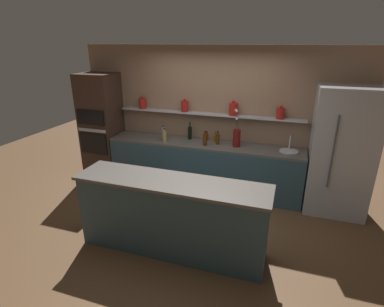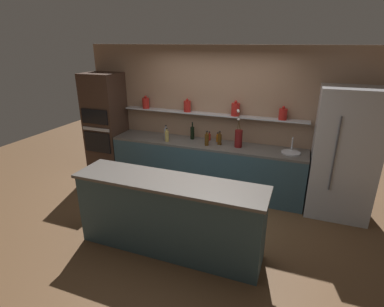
{
  "view_description": "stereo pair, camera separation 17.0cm",
  "coord_description": "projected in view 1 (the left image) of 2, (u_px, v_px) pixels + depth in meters",
  "views": [
    {
      "loc": [
        1.32,
        -3.71,
        2.65
      ],
      "look_at": [
        -0.03,
        0.32,
        1.05
      ],
      "focal_mm": 28.0,
      "sensor_mm": 36.0,
      "label": 1
    },
    {
      "loc": [
        1.47,
        -3.65,
        2.65
      ],
      "look_at": [
        -0.03,
        0.32,
        1.05
      ],
      "focal_mm": 28.0,
      "sensor_mm": 36.0,
      "label": 2
    }
  ],
  "objects": [
    {
      "name": "flower_vase",
      "position": [
        237.0,
        137.0,
        5.19
      ],
      "size": [
        0.13,
        0.15,
        0.66
      ],
      "color": "maroon",
      "rests_on": "back_counter_unit"
    },
    {
      "name": "bottle_spirit_3",
      "position": [
        218.0,
        139.0,
        5.33
      ],
      "size": [
        0.07,
        0.07,
        0.24
      ],
      "color": "#4C2D0C",
      "rests_on": "back_counter_unit"
    },
    {
      "name": "bottle_wine_1",
      "position": [
        190.0,
        133.0,
        5.6
      ],
      "size": [
        0.08,
        0.08,
        0.33
      ],
      "color": "black",
      "rests_on": "back_counter_unit"
    },
    {
      "name": "island_counter",
      "position": [
        172.0,
        216.0,
        3.9
      ],
      "size": [
        2.5,
        0.61,
        1.02
      ],
      "color": "#334C56",
      "rests_on": "ground_plane"
    },
    {
      "name": "bottle_sauce_4",
      "position": [
        207.0,
        137.0,
        5.56
      ],
      "size": [
        0.05,
        0.05,
        0.17
      ],
      "color": "maroon",
      "rests_on": "back_counter_unit"
    },
    {
      "name": "bottle_spirit_0",
      "position": [
        164.0,
        134.0,
        5.55
      ],
      "size": [
        0.07,
        0.07,
        0.28
      ],
      "color": "gray",
      "rests_on": "back_counter_unit"
    },
    {
      "name": "bottle_spirit_5",
      "position": [
        165.0,
        136.0,
        5.46
      ],
      "size": [
        0.07,
        0.07,
        0.25
      ],
      "color": "tan",
      "rests_on": "back_counter_unit"
    },
    {
      "name": "oven_tower",
      "position": [
        102.0,
        127.0,
        6.02
      ],
      "size": [
        0.69,
        0.64,
        2.09
      ],
      "color": "#3D281E",
      "rests_on": "ground_plane"
    },
    {
      "name": "refrigerator",
      "position": [
        341.0,
        152.0,
        4.69
      ],
      "size": [
        0.92,
        0.73,
        2.04
      ],
      "color": "#B7B7BC",
      "rests_on": "ground_plane"
    },
    {
      "name": "bottle_sauce_6",
      "position": [
        215.0,
        138.0,
        5.48
      ],
      "size": [
        0.06,
        0.06,
        0.18
      ],
      "color": "#9E4C0A",
      "rests_on": "back_counter_unit"
    },
    {
      "name": "back_wall_unit",
      "position": [
        215.0,
        118.0,
        5.58
      ],
      "size": [
        5.2,
        0.28,
        2.6
      ],
      "color": "#937056",
      "rests_on": "ground_plane"
    },
    {
      "name": "back_counter_unit",
      "position": [
        203.0,
        166.0,
        5.59
      ],
      "size": [
        3.55,
        0.62,
        0.92
      ],
      "color": "#334C56",
      "rests_on": "ground_plane"
    },
    {
      "name": "sink_fixture",
      "position": [
        289.0,
        150.0,
        4.99
      ],
      "size": [
        0.31,
        0.31,
        0.25
      ],
      "color": "#B7B7BC",
      "rests_on": "back_counter_unit"
    },
    {
      "name": "bottle_spirit_2",
      "position": [
        205.0,
        139.0,
        5.28
      ],
      "size": [
        0.07,
        0.07,
        0.26
      ],
      "color": "#4C2D0C",
      "rests_on": "back_counter_unit"
    },
    {
      "name": "ground_plane",
      "position": [
        187.0,
        224.0,
        4.62
      ],
      "size": [
        12.0,
        12.0,
        0.0
      ],
      "primitive_type": "plane",
      "color": "brown"
    }
  ]
}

